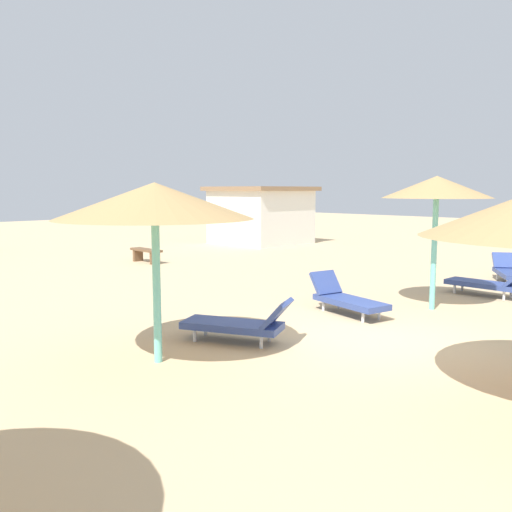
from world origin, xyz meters
TOP-DOWN VIEW (x-y plane):
  - ground_plane at (0.00, 0.00)m, footprint 80.00×80.00m
  - parasol_0 at (2.89, 0.49)m, footprint 2.29×2.29m
  - parasol_3 at (-3.36, 1.72)m, footprint 2.90×2.90m
  - lounger_0 at (5.21, 0.21)m, footprint 0.65×1.88m
  - lounger_1 at (7.57, 0.55)m, footprint 1.92×1.55m
  - lounger_3 at (-1.78, 1.61)m, footprint 1.39×1.95m
  - lounger_5 at (1.22, 1.56)m, footprint 1.03×1.94m
  - bench_1 at (2.70, 11.24)m, footprint 0.42×1.51m
  - beach_cabana at (10.48, 13.15)m, footprint 4.15×4.08m

SIDE VIEW (x-z plane):
  - ground_plane at x=0.00m, z-range 0.00..0.00m
  - lounger_1 at x=7.57m, z-range -0.06..0.70m
  - lounger_0 at x=5.21m, z-range -0.06..0.70m
  - lounger_3 at x=-1.78m, z-range -0.07..0.71m
  - lounger_5 at x=1.22m, z-range -0.08..0.73m
  - bench_1 at x=2.70m, z-range 0.10..0.59m
  - beach_cabana at x=10.48m, z-range 0.02..2.75m
  - parasol_3 at x=-3.36m, z-range 1.07..3.75m
  - parasol_0 at x=2.89m, z-range 1.18..4.05m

